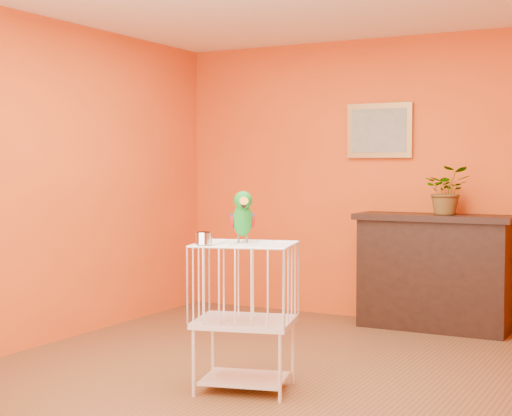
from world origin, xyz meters
The scene contains 8 objects.
ground centered at (0.00, 0.00, 0.00)m, with size 4.50×4.50×0.00m, color brown.
room_shell centered at (0.00, 0.00, 1.58)m, with size 4.50×4.50×4.50m.
console_cabinet centered at (0.57, 2.01, 0.50)m, with size 1.35×0.49×1.00m.
potted_plant centered at (0.68, 2.00, 1.17)m, with size 0.38×0.42×0.33m, color #26722D.
framed_picture centered at (0.00, 2.22, 1.75)m, with size 0.62×0.04×0.50m.
birdcage centered at (0.02, -0.39, 0.49)m, with size 0.70×0.60×0.93m.
feed_cup centered at (-0.15, -0.60, 0.98)m, with size 0.11×0.11×0.07m, color silver.
parrot centered at (-0.01, -0.35, 1.10)m, with size 0.22×0.28×0.33m.
Camera 1 is at (2.39, -4.68, 1.41)m, focal length 55.00 mm.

